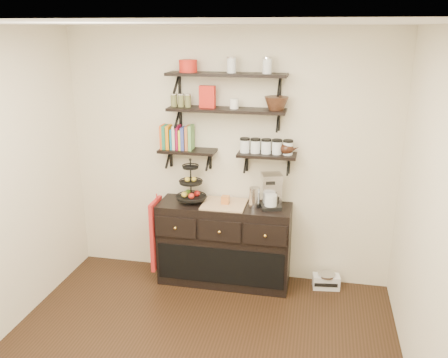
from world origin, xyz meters
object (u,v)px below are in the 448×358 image
fruit_stand (191,188)px  radio (326,281)px  coffee_maker (271,191)px  sideboard (224,244)px

fruit_stand → radio: (1.46, 0.07, -0.98)m
coffee_maker → radio: (0.61, 0.05, -0.99)m
sideboard → radio: sideboard is taller
fruit_stand → coffee_maker: bearing=1.5°
coffee_maker → sideboard: bearing=166.3°
coffee_maker → radio: coffee_maker is taller
sideboard → coffee_maker: size_ratio=3.78×
fruit_stand → coffee_maker: size_ratio=1.25×
sideboard → coffee_maker: coffee_maker is taller
radio → sideboard: bearing=176.7°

